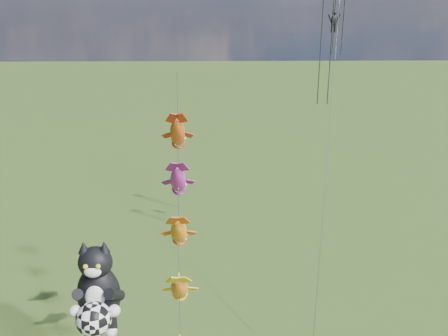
{
  "coord_description": "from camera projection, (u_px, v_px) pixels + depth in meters",
  "views": [
    {
      "loc": [
        9.25,
        -17.75,
        20.58
      ],
      "look_at": [
        9.92,
        10.92,
        10.64
      ],
      "focal_mm": 40.0,
      "sensor_mm": 36.0,
      "label": 1
    }
  ],
  "objects": [
    {
      "name": "cat_kite_rig",
      "position": [
        97.0,
        294.0,
        23.69
      ],
      "size": [
        2.58,
        4.13,
        9.83
      ],
      "rotation": [
        0.0,
        0.0,
        -0.37
      ],
      "color": "brown",
      "rests_on": "ground"
    },
    {
      "name": "fish_windsock_rig",
      "position": [
        179.0,
        260.0,
        22.27
      ],
      "size": [
        1.25,
        15.96,
        16.74
      ],
      "rotation": [
        0.0,
        0.0,
        0.37
      ],
      "color": "brown",
      "rests_on": "ground"
    },
    {
      "name": "parafoil_rig",
      "position": [
        334.0,
        22.0,
        34.86
      ],
      "size": [
        4.94,
        17.08,
        27.23
      ],
      "rotation": [
        0.0,
        0.0,
        -0.16
      ],
      "color": "brown",
      "rests_on": "ground"
    }
  ]
}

